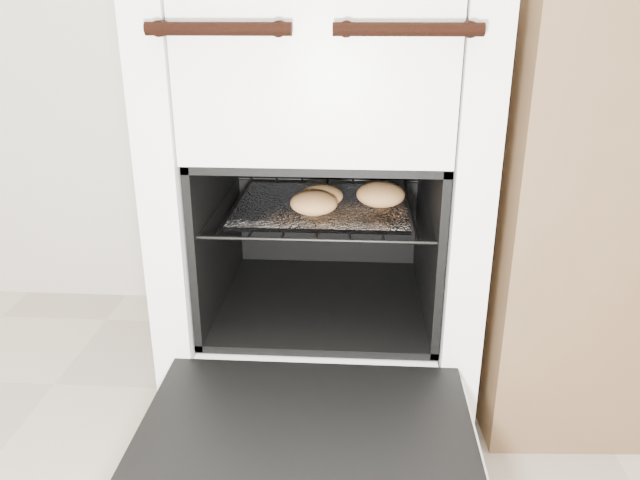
{
  "coord_description": "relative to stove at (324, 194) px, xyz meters",
  "views": [
    {
      "loc": [
        0.1,
        -0.27,
        0.91
      ],
      "look_at": [
        0.02,
        0.98,
        0.44
      ],
      "focal_mm": 35.0,
      "sensor_mm": 36.0,
      "label": 1
    }
  ],
  "objects": [
    {
      "name": "stove",
      "position": [
        0.0,
        0.0,
        0.0
      ],
      "size": [
        0.65,
        0.73,
        1.0
      ],
      "color": "white",
      "rests_on": "ground"
    },
    {
      "name": "oven_door",
      "position": [
        0.0,
        -0.55,
        -0.27
      ],
      "size": [
        0.59,
        0.46,
        0.04
      ],
      "color": "black",
      "rests_on": "stove"
    },
    {
      "name": "oven_rack",
      "position": [
        0.0,
        -0.07,
        -0.0
      ],
      "size": [
        0.48,
        0.46,
        0.01
      ],
      "color": "black",
      "rests_on": "stove"
    },
    {
      "name": "foil_sheet",
      "position": [
        0.0,
        -0.09,
        0.0
      ],
      "size": [
        0.37,
        0.33,
        0.01
      ],
      "primitive_type": "cube",
      "color": "white",
      "rests_on": "oven_rack"
    },
    {
      "name": "baked_rolls",
      "position": [
        0.05,
        -0.12,
        0.03
      ],
      "size": [
        0.26,
        0.19,
        0.05
      ],
      "color": "#DE9759",
      "rests_on": "foil_sheet"
    }
  ]
}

